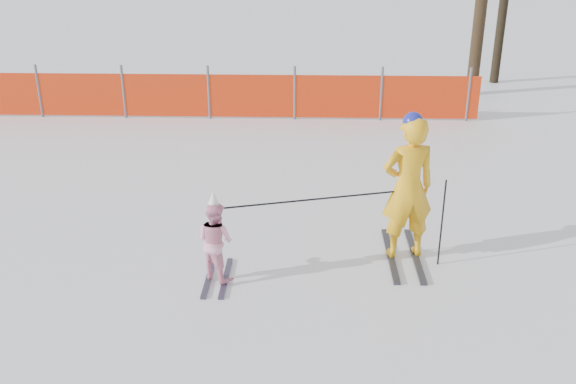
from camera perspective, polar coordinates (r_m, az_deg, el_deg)
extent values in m
plane|color=white|center=(8.45, -0.11, -7.58)|extent=(120.00, 120.00, 0.00)
cube|color=black|center=(9.05, 9.07, -5.55)|extent=(0.09, 1.55, 0.04)
cube|color=black|center=(9.10, 11.21, -5.54)|extent=(0.09, 1.55, 0.04)
imported|color=yellow|center=(8.65, 10.60, 0.35)|extent=(0.81, 0.63, 1.98)
sphere|color=#1B2298|center=(8.35, 11.05, 6.13)|extent=(0.26, 0.26, 0.26)
cube|color=black|center=(8.48, -7.05, -7.56)|extent=(0.09, 1.01, 0.03)
cube|color=black|center=(8.45, -5.56, -7.61)|extent=(0.09, 1.01, 0.03)
imported|color=#FFA6C4|center=(8.20, -6.47, -4.31)|extent=(0.65, 0.62, 1.06)
cone|color=white|center=(7.96, -6.65, -0.71)|extent=(0.19, 0.19, 0.24)
cylinder|color=black|center=(8.71, 13.52, -2.71)|extent=(0.02, 0.02, 1.23)
cylinder|color=black|center=(8.24, 2.33, -0.66)|extent=(2.26, 0.64, 0.02)
cylinder|color=#595960|center=(16.29, -21.25, 8.36)|extent=(0.06, 0.06, 1.25)
cylinder|color=#595960|center=(15.62, -14.41, 8.62)|extent=(0.06, 0.06, 1.25)
cylinder|color=#595960|center=(15.19, -7.06, 8.77)|extent=(0.06, 0.06, 1.25)
cylinder|color=#595960|center=(15.02, 0.60, 8.78)|extent=(0.06, 0.06, 1.25)
cylinder|color=#595960|center=(15.11, 8.29, 8.63)|extent=(0.06, 0.06, 1.25)
cylinder|color=#595960|center=(15.46, 15.75, 8.34)|extent=(0.06, 0.06, 1.25)
cube|color=red|center=(15.60, -13.93, 8.37)|extent=(16.26, 0.03, 1.00)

